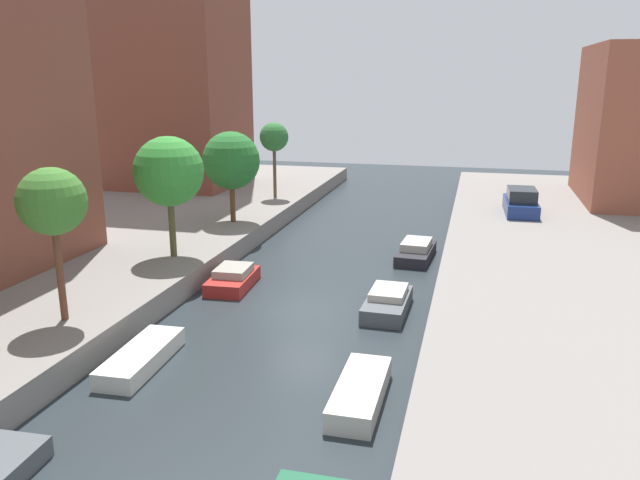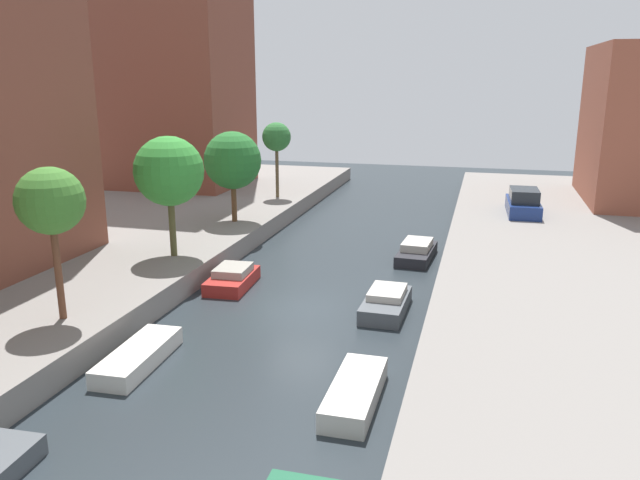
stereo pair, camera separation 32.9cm
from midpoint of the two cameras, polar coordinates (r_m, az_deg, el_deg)
The scene contains 12 objects.
ground_plane at distance 24.71m, azimuth -1.26°, elevation -6.39°, with size 84.00×84.00×0.00m, color #232B30.
apartment_tower_far at distance 48.27m, azimuth -13.55°, elevation 18.64°, with size 10.00×8.26×22.96m, color brown.
street_tree_1 at distance 21.80m, azimuth -23.09°, elevation 3.22°, with size 2.20×2.20×5.15m.
street_tree_2 at distance 28.33m, azimuth -13.35°, elevation 6.13°, with size 3.09×3.09×5.42m.
street_tree_3 at distance 34.79m, azimuth -7.75°, elevation 7.23°, with size 3.17×3.17×5.03m.
street_tree_4 at distance 41.72m, azimuth -3.78°, elevation 9.35°, with size 1.90×1.90×4.99m.
parked_car at distance 38.78m, azimuth 18.37°, elevation 3.21°, with size 1.94×4.35×1.54m.
moored_boat_left_2 at distance 20.91m, azimuth -15.87°, elevation -10.23°, with size 1.45×3.88×0.57m.
moored_boat_left_3 at distance 27.43m, azimuth -7.69°, elevation -3.50°, with size 1.81×3.26×0.90m.
moored_boat_right_2 at distance 18.04m, azimuth 3.76°, elevation -13.80°, with size 1.27×3.71×0.62m.
moored_boat_right_3 at distance 24.51m, azimuth 6.46°, elevation -5.73°, with size 1.62×3.46×0.87m.
moored_boat_right_4 at distance 31.64m, azimuth 9.15°, elevation -1.06°, with size 1.79×3.84×0.93m.
Camera 2 is at (6.63, -22.07, 8.94)m, focal length 34.90 mm.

